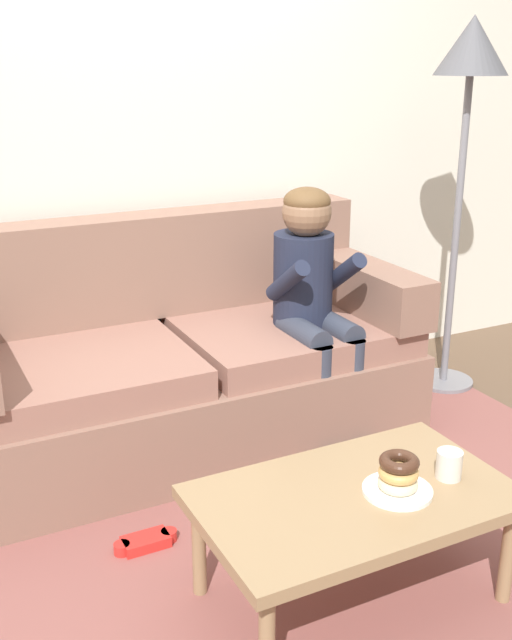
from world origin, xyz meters
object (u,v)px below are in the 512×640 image
at_px(donut, 398,483).
at_px(toy_controller, 146,543).
at_px(floor_lamp, 469,87).
at_px(mug, 449,465).
at_px(coffee_table, 355,505).
at_px(person_child, 312,290).
at_px(couch, 179,365).

bearing_deg(donut, toy_controller, 136.00).
distance_m(donut, floor_lamp, 2.05).
relative_size(mug, toy_controller, 0.40).
bearing_deg(toy_controller, donut, -65.12).
distance_m(mug, floor_lamp, 1.93).
relative_size(coffee_table, floor_lamp, 0.53).
distance_m(person_child, toy_controller, 1.26).
bearing_deg(coffee_table, floor_lamp, 41.06).
xyz_separation_m(toy_controller, floor_lamp, (1.84, 0.65, 1.46)).
relative_size(mug, floor_lamp, 0.05).
bearing_deg(floor_lamp, mug, -130.33).
xyz_separation_m(coffee_table, person_child, (0.46, 1.04, 0.33)).
relative_size(person_child, donut, 9.18).
height_order(couch, person_child, person_child).
height_order(donut, toy_controller, donut).
relative_size(coffee_table, donut, 7.90).
xyz_separation_m(coffee_table, floor_lamp, (1.35, 1.18, 1.15)).
distance_m(couch, person_child, 0.66).
xyz_separation_m(mug, floor_lamp, (1.05, 1.23, 1.06)).
relative_size(person_child, floor_lamp, 0.61).
bearing_deg(floor_lamp, person_child, -171.29).
relative_size(couch, donut, 16.59).
bearing_deg(coffee_table, toy_controller, 132.90).
relative_size(donut, floor_lamp, 0.07).
bearing_deg(person_child, coffee_table, -113.87).
bearing_deg(coffee_table, mug, -10.07).
bearing_deg(person_child, couch, 158.88).
distance_m(coffee_table, person_child, 1.19).
bearing_deg(floor_lamp, couch, 177.12).
distance_m(donut, toy_controller, 0.92).
distance_m(coffee_table, donut, 0.15).
height_order(donut, mug, mug).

